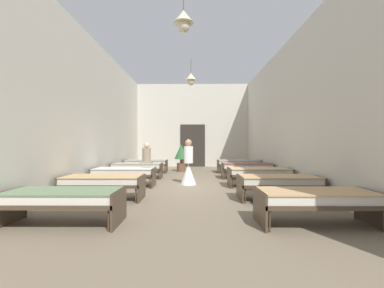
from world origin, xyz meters
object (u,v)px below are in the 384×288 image
(bed_left_row_3, at_px, (137,167))
(bed_right_row_4, at_px, (238,163))
(bed_right_row_3, at_px, (247,167))
(bed_left_row_4, at_px, (146,163))
(bed_right_row_2, at_px, (259,172))
(patient_seated_primary, at_px, (147,156))
(bed_left_row_0, at_px, (64,198))
(bed_right_row_1, at_px, (279,182))
(bed_left_row_2, at_px, (124,172))
(bed_left_row_1, at_px, (103,181))
(nurse_near_aisle, at_px, (188,168))
(potted_plant, at_px, (181,154))
(bed_right_row_0, at_px, (316,199))

(bed_left_row_3, distance_m, bed_right_row_4, 4.62)
(bed_right_row_3, distance_m, bed_left_row_4, 4.62)
(bed_right_row_2, relative_size, patient_seated_primary, 2.38)
(bed_left_row_0, xyz_separation_m, bed_left_row_4, (0.00, 7.60, 0.00))
(bed_right_row_1, height_order, bed_left_row_3, same)
(bed_right_row_3, bearing_deg, bed_left_row_2, -155.73)
(bed_left_row_1, height_order, bed_left_row_3, same)
(bed_right_row_1, bearing_deg, bed_right_row_3, 90.00)
(bed_right_row_1, height_order, bed_left_row_4, same)
(bed_left_row_4, relative_size, nurse_near_aisle, 1.28)
(bed_left_row_3, distance_m, bed_left_row_4, 1.90)
(patient_seated_primary, bearing_deg, bed_right_row_4, 25.70)
(bed_right_row_3, bearing_deg, bed_left_row_0, -126.47)
(bed_right_row_1, bearing_deg, bed_left_row_3, 137.95)
(bed_left_row_2, height_order, potted_plant, potted_plant)
(bed_left_row_0, relative_size, bed_right_row_0, 1.00)
(bed_left_row_1, xyz_separation_m, bed_left_row_2, (0.00, 1.90, 0.00))
(bed_right_row_1, bearing_deg, bed_left_row_2, 155.73)
(bed_right_row_4, bearing_deg, bed_left_row_2, -137.95)
(bed_left_row_3, bearing_deg, bed_left_row_0, -90.00)
(patient_seated_primary, bearing_deg, bed_right_row_0, -56.06)
(bed_left_row_0, xyz_separation_m, patient_seated_primary, (0.35, 5.74, 0.43))
(bed_left_row_1, xyz_separation_m, bed_right_row_1, (4.21, 0.00, 0.00))
(bed_right_row_4, height_order, nurse_near_aisle, nurse_near_aisle)
(bed_right_row_0, xyz_separation_m, nurse_near_aisle, (-2.21, 4.18, 0.09))
(bed_right_row_0, height_order, bed_right_row_4, same)
(bed_right_row_3, xyz_separation_m, patient_seated_primary, (-3.86, 0.04, 0.43))
(bed_left_row_1, relative_size, patient_seated_primary, 2.38)
(bed_left_row_3, xyz_separation_m, bed_right_row_4, (4.21, 1.90, 0.00))
(bed_left_row_2, bearing_deg, nurse_near_aisle, 10.83)
(patient_seated_primary, bearing_deg, bed_left_row_3, -173.42)
(bed_right_row_0, relative_size, patient_seated_primary, 2.38)
(nurse_near_aisle, xyz_separation_m, potted_plant, (-0.43, 3.84, 0.28))
(bed_left_row_0, xyz_separation_m, bed_right_row_4, (4.21, 7.60, 0.00))
(patient_seated_primary, bearing_deg, nurse_near_aisle, -43.28)
(bed_left_row_3, distance_m, nurse_near_aisle, 2.51)
(bed_left_row_1, height_order, bed_right_row_4, same)
(bed_right_row_2, distance_m, patient_seated_primary, 4.34)
(bed_left_row_0, distance_m, bed_right_row_2, 5.67)
(bed_right_row_1, relative_size, bed_right_row_4, 1.00)
(bed_right_row_0, relative_size, bed_left_row_2, 1.00)
(bed_right_row_1, xyz_separation_m, potted_plant, (-2.64, 6.13, 0.37))
(potted_plant, bearing_deg, bed_left_row_0, -101.09)
(bed_right_row_3, bearing_deg, potted_plant, 138.59)
(bed_left_row_1, distance_m, patient_seated_primary, 3.88)
(bed_left_row_0, height_order, patient_seated_primary, patient_seated_primary)
(bed_left_row_2, relative_size, potted_plant, 1.46)
(bed_left_row_0, relative_size, bed_left_row_3, 1.00)
(nurse_near_aisle, height_order, patient_seated_primary, nurse_near_aisle)
(bed_left_row_1, relative_size, bed_left_row_2, 1.00)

